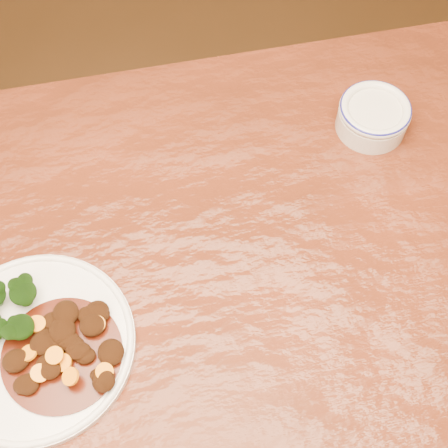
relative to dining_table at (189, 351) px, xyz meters
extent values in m
plane|color=#432810|center=(0.00, 0.00, -0.67)|extent=(4.00, 4.00, 0.00)
cube|color=#602311|center=(0.00, 0.00, 0.06)|extent=(1.53, 0.96, 0.04)
cylinder|color=white|center=(-0.18, 0.02, 0.09)|extent=(0.25, 0.25, 0.01)
torus|color=white|center=(-0.18, 0.02, 0.09)|extent=(0.25, 0.25, 0.01)
cylinder|color=#63934C|center=(-0.19, 0.08, 0.10)|extent=(0.01, 0.01, 0.01)
ellipsoid|color=black|center=(-0.19, 0.08, 0.12)|extent=(0.03, 0.03, 0.03)
cylinder|color=#63934C|center=(-0.19, 0.04, 0.10)|extent=(0.01, 0.01, 0.01)
ellipsoid|color=black|center=(-0.19, 0.04, 0.12)|extent=(0.03, 0.03, 0.03)
cylinder|color=#481207|center=(-0.15, 0.00, 0.09)|extent=(0.15, 0.15, 0.00)
ellipsoid|color=black|center=(-0.19, -0.03, 0.10)|extent=(0.03, 0.03, 0.01)
ellipsoid|color=black|center=(-0.15, 0.04, 0.10)|extent=(0.02, 0.02, 0.01)
ellipsoid|color=black|center=(-0.11, -0.05, 0.10)|extent=(0.03, 0.03, 0.01)
ellipsoid|color=black|center=(-0.13, 0.00, 0.10)|extent=(0.02, 0.03, 0.01)
ellipsoid|color=black|center=(-0.16, 0.01, 0.10)|extent=(0.02, 0.02, 0.01)
ellipsoid|color=black|center=(-0.17, 0.02, 0.10)|extent=(0.03, 0.03, 0.01)
ellipsoid|color=black|center=(-0.17, -0.01, 0.10)|extent=(0.03, 0.03, 0.02)
ellipsoid|color=black|center=(-0.17, 0.02, 0.10)|extent=(0.03, 0.03, 0.02)
ellipsoid|color=black|center=(-0.16, 0.05, 0.10)|extent=(0.03, 0.02, 0.01)
ellipsoid|color=black|center=(-0.20, -0.03, 0.10)|extent=(0.02, 0.02, 0.01)
ellipsoid|color=black|center=(-0.13, 0.00, 0.10)|extent=(0.03, 0.02, 0.01)
ellipsoid|color=black|center=(-0.12, -0.01, 0.10)|extent=(0.02, 0.02, 0.01)
ellipsoid|color=black|center=(-0.10, 0.04, 0.10)|extent=(0.02, 0.02, 0.01)
ellipsoid|color=black|center=(-0.09, -0.01, 0.10)|extent=(0.03, 0.03, 0.02)
ellipsoid|color=black|center=(-0.15, 0.03, 0.11)|extent=(0.03, 0.03, 0.02)
ellipsoid|color=black|center=(-0.12, 0.04, 0.10)|extent=(0.02, 0.02, 0.01)
ellipsoid|color=black|center=(-0.11, 0.03, 0.10)|extent=(0.03, 0.03, 0.02)
ellipsoid|color=black|center=(-0.17, -0.02, 0.10)|extent=(0.03, 0.02, 0.01)
ellipsoid|color=black|center=(-0.14, 0.05, 0.11)|extent=(0.03, 0.03, 0.02)
ellipsoid|color=black|center=(-0.14, 0.01, 0.10)|extent=(0.03, 0.02, 0.01)
ellipsoid|color=black|center=(-0.11, -0.03, 0.10)|extent=(0.02, 0.02, 0.01)
ellipsoid|color=black|center=(-0.10, 0.04, 0.10)|extent=(0.03, 0.03, 0.02)
ellipsoid|color=black|center=(-0.20, 0.00, 0.10)|extent=(0.03, 0.03, 0.02)
ellipsoid|color=black|center=(-0.20, 0.00, 0.10)|extent=(0.02, 0.02, 0.01)
cylinder|color=orange|center=(-0.19, 0.01, 0.11)|extent=(0.03, 0.03, 0.01)
cylinder|color=orange|center=(-0.15, -0.01, 0.10)|extent=(0.02, 0.02, 0.01)
cylinder|color=orange|center=(-0.10, -0.04, 0.11)|extent=(0.03, 0.03, 0.02)
cylinder|color=orange|center=(-0.18, -0.02, 0.11)|extent=(0.03, 0.03, 0.01)
cylinder|color=orange|center=(-0.17, 0.04, 0.11)|extent=(0.03, 0.03, 0.01)
cylinder|color=orange|center=(-0.14, -0.03, 0.11)|extent=(0.03, 0.03, 0.02)
cylinder|color=orange|center=(-0.10, 0.03, 0.10)|extent=(0.03, 0.03, 0.01)
cylinder|color=orange|center=(-0.16, 0.00, 0.11)|extent=(0.03, 0.03, 0.01)
cylinder|color=silver|center=(0.34, 0.25, 0.10)|extent=(0.10, 0.10, 0.03)
cylinder|color=silver|center=(0.34, 0.25, 0.12)|extent=(0.08, 0.08, 0.01)
torus|color=silver|center=(0.34, 0.25, 0.12)|extent=(0.11, 0.11, 0.01)
torus|color=navy|center=(0.34, 0.25, 0.12)|extent=(0.10, 0.10, 0.00)
camera|label=1|loc=(-0.02, -0.27, 0.83)|focal=50.00mm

